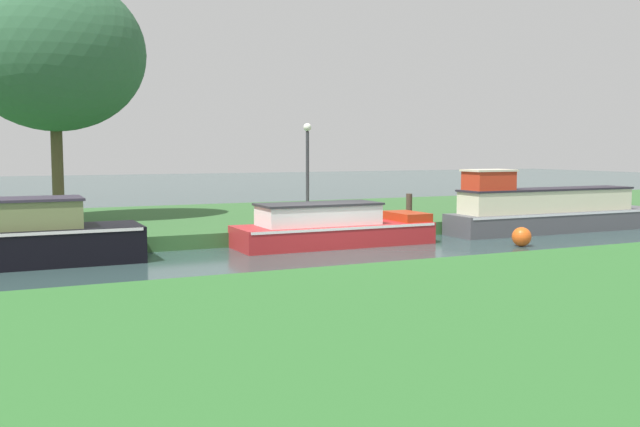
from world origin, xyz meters
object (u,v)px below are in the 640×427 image
mooring_post_far (519,205)px  channel_buoy (522,237)px  willow_tree_left (54,52)px  lamp_post (307,161)px  mooring_post_near (409,207)px  slate_barge (550,211)px  red_cruiser (332,228)px

mooring_post_far → channel_buoy: size_ratio=1.31×
willow_tree_left → channel_buoy: bearing=-36.4°
willow_tree_left → lamp_post: size_ratio=2.52×
lamp_post → mooring_post_near: size_ratio=3.51×
willow_tree_left → mooring_post_far: bearing=-17.5°
channel_buoy → willow_tree_left: bearing=143.6°
mooring_post_far → channel_buoy: mooring_post_far is taller
willow_tree_left → channel_buoy: (11.22, -8.27, -5.34)m
slate_barge → lamp_post: (-7.61, 2.13, 1.62)m
slate_barge → willow_tree_left: willow_tree_left is taller
channel_buoy → mooring_post_far: bearing=50.4°
slate_barge → willow_tree_left: size_ratio=1.05×
mooring_post_near → channel_buoy: bearing=-71.6°
channel_buoy → lamp_post: bearing=134.7°
slate_barge → channel_buoy: 3.97m
lamp_post → red_cruiser: bearing=-95.4°
mooring_post_near → mooring_post_far: 4.36m
red_cruiser → lamp_post: 2.80m
red_cruiser → mooring_post_far: (7.73, 1.43, 0.25)m
channel_buoy → red_cruiser: bearing=153.3°
slate_barge → lamp_post: lamp_post is taller
channel_buoy → slate_barge: bearing=36.2°
mooring_post_far → channel_buoy: 4.90m
willow_tree_left → mooring_post_near: (9.97, -4.51, -4.77)m
slate_barge → willow_tree_left: bearing=157.6°
red_cruiser → mooring_post_far: bearing=10.5°
lamp_post → mooring_post_far: bearing=-5.3°
red_cruiser → channel_buoy: 5.19m
mooring_post_near → red_cruiser: bearing=-157.0°
red_cruiser → willow_tree_left: 10.24m
slate_barge → mooring_post_far: slate_barge is taller
lamp_post → mooring_post_near: 3.56m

